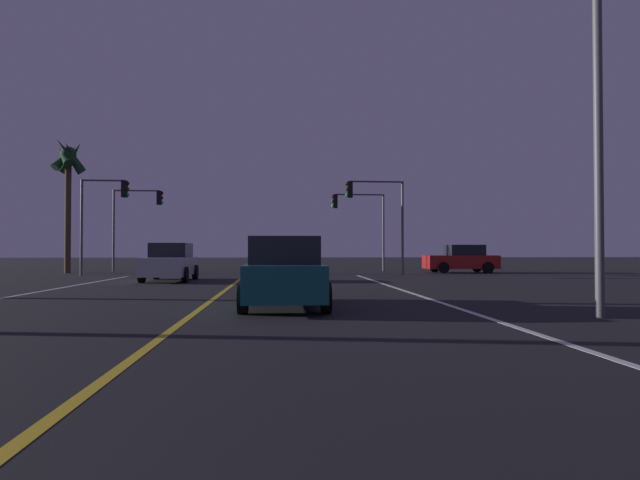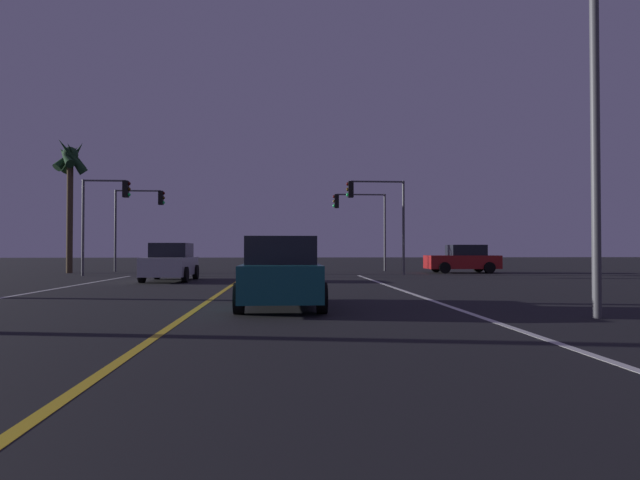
{
  "view_description": "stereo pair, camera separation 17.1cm",
  "coord_description": "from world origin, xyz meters",
  "views": [
    {
      "loc": [
        1.87,
        1.44,
        1.39
      ],
      "look_at": [
        3.61,
        24.41,
        1.82
      ],
      "focal_mm": 29.85,
      "sensor_mm": 36.0,
      "label": 1
    },
    {
      "loc": [
        2.04,
        1.44,
        1.39
      ],
      "look_at": [
        3.61,
        24.41,
        1.82
      ],
      "focal_mm": 29.85,
      "sensor_mm": 36.0,
      "label": 2
    }
  ],
  "objects": [
    {
      "name": "lane_edge_right",
      "position": [
        6.1,
        12.12,
        0.0
      ],
      "size": [
        0.16,
        36.24,
        0.01
      ],
      "primitive_type": "cube",
      "color": "silver",
      "rests_on": "ground"
    },
    {
      "name": "lane_center_divider",
      "position": [
        0.0,
        12.12,
        0.0
      ],
      "size": [
        0.16,
        36.24,
        0.01
      ],
      "primitive_type": "cube",
      "color": "gold",
      "rests_on": "ground"
    },
    {
      "name": "car_lead_same_lane",
      "position": [
        1.97,
        14.32,
        0.82
      ],
      "size": [
        2.02,
        4.3,
        1.7
      ],
      "rotation": [
        0.0,
        0.0,
        1.57
      ],
      "color": "black",
      "rests_on": "ground"
    },
    {
      "name": "car_oncoming",
      "position": [
        -3.03,
        25.74,
        0.82
      ],
      "size": [
        2.02,
        4.3,
        1.7
      ],
      "rotation": [
        0.0,
        0.0,
        -1.57
      ],
      "color": "black",
      "rests_on": "ground"
    },
    {
      "name": "car_crossing_side",
      "position": [
        12.88,
        32.97,
        0.82
      ],
      "size": [
        4.3,
        2.02,
        1.7
      ],
      "rotation": [
        0.0,
        0.0,
        3.14
      ],
      "color": "black",
      "rests_on": "ground"
    },
    {
      "name": "traffic_light_near_right",
      "position": [
        7.16,
        30.74,
        3.93
      ],
      "size": [
        3.3,
        0.36,
        5.26
      ],
      "rotation": [
        0.0,
        0.0,
        3.14
      ],
      "color": "#4C4C51",
      "rests_on": "ground"
    },
    {
      "name": "traffic_light_near_left",
      "position": [
        -7.53,
        30.74,
        3.83
      ],
      "size": [
        2.56,
        0.36,
        5.18
      ],
      "color": "#4C4C51",
      "rests_on": "ground"
    },
    {
      "name": "traffic_light_far_right",
      "position": [
        7.01,
        36.24,
        3.83
      ],
      "size": [
        3.54,
        0.36,
        5.11
      ],
      "rotation": [
        0.0,
        0.0,
        3.14
      ],
      "color": "#4C4C51",
      "rests_on": "ground"
    },
    {
      "name": "traffic_light_far_left",
      "position": [
        -7.22,
        36.24,
        3.91
      ],
      "size": [
        3.18,
        0.36,
        5.25
      ],
      "color": "#4C4C51",
      "rests_on": "ground"
    },
    {
      "name": "street_lamp_right_near",
      "position": [
        7.96,
        11.82,
        4.71
      ],
      "size": [
        1.83,
        0.44,
        7.38
      ],
      "rotation": [
        0.0,
        0.0,
        3.14
      ],
      "color": "#4C4C51",
      "rests_on": "ground"
    },
    {
      "name": "palm_tree_left_far",
      "position": [
        -10.81,
        34.31,
        6.38
      ],
      "size": [
        2.13,
        2.08,
        8.12
      ],
      "color": "#473826",
      "rests_on": "ground"
    }
  ]
}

